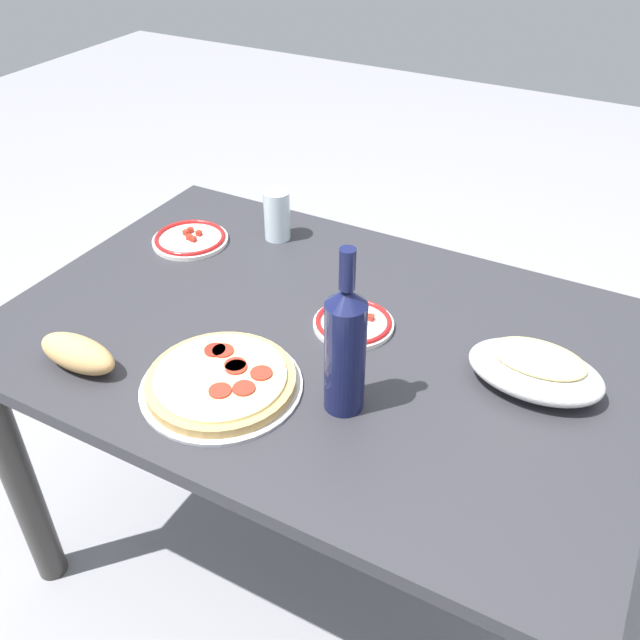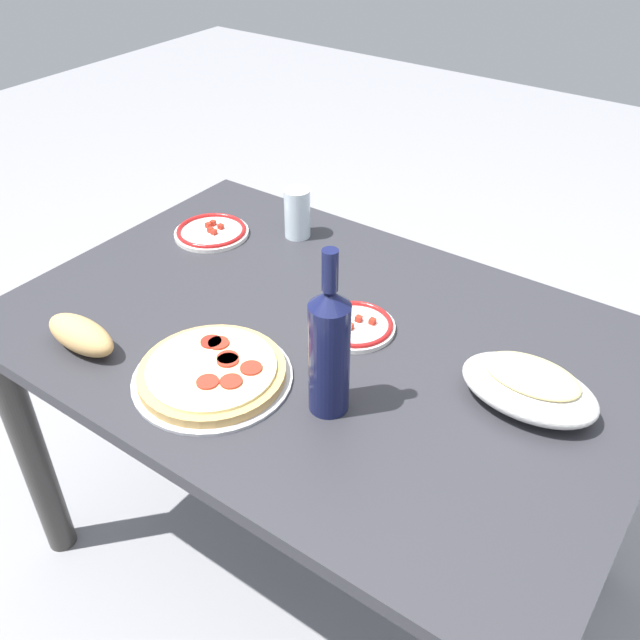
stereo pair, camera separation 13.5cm
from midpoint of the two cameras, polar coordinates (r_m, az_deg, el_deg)
The scene contains 9 objects.
ground_plane at distance 1.89m, azimuth 2.15°, elevation -18.72°, with size 8.00×8.00×0.00m, color gray.
dining_table at distance 1.44m, azimuth 2.68°, elevation -4.93°, with size 1.27×0.86×0.72m.
pepperoni_pizza at distance 1.25m, azimuth -5.89°, elevation -4.50°, with size 0.29×0.29×0.03m.
baked_pasta_dish at distance 1.25m, azimuth 19.97°, elevation -5.31°, with size 0.24×0.15×0.08m.
wine_bottle at distance 1.12m, azimuth 4.22°, elevation -2.52°, with size 0.07×0.07×0.31m.
water_glass at distance 1.66m, azimuth 0.44°, elevation 8.79°, with size 0.06×0.06×0.12m, color silver.
side_plate_near at distance 1.70m, azimuth -6.75°, elevation 7.22°, with size 0.18×0.18×0.02m.
side_plate_far at distance 1.37m, azimuth 5.70°, elevation -0.55°, with size 0.16×0.16×0.02m.
bread_loaf at distance 1.36m, azimuth -16.59°, elevation -1.30°, with size 0.17×0.07×0.06m, color tan.
Camera 2 is at (-0.63, 0.89, 1.55)m, focal length 38.58 mm.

